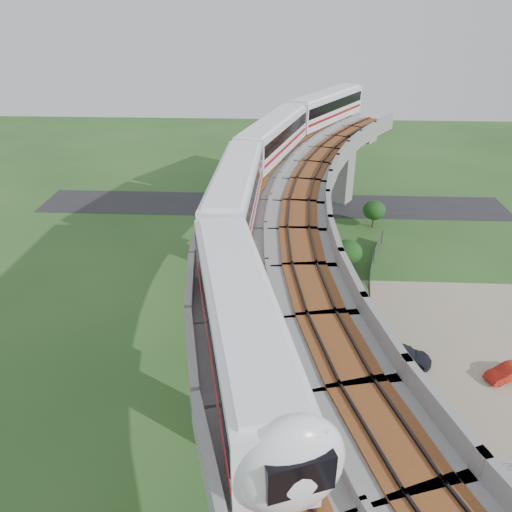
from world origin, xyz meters
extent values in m
plane|color=#264D1E|center=(0.00, 0.00, 0.00)|extent=(160.00, 160.00, 0.00)
cube|color=gray|center=(14.00, -2.00, 0.02)|extent=(18.00, 26.00, 0.04)
cube|color=#232326|center=(0.00, 30.00, 0.01)|extent=(60.00, 8.00, 0.03)
cube|color=#99968E|center=(9.12, 31.80, 4.20)|extent=(2.86, 2.93, 8.40)
cube|color=#99968E|center=(9.12, 31.80, 9.00)|extent=(7.21, 5.74, 1.20)
cube|color=#99968E|center=(0.91, 10.42, 4.20)|extent=(2.35, 2.51, 8.40)
cube|color=#99968E|center=(0.91, 10.42, 9.00)|extent=(7.31, 3.58, 1.20)
cube|color=#99968E|center=(0.91, -10.42, 4.20)|extent=(2.35, 2.51, 8.40)
cube|color=#99968E|center=(0.91, -10.42, 9.00)|extent=(7.31, 3.58, 1.20)
cube|color=gray|center=(6.19, 26.54, 10.00)|extent=(16.42, 20.91, 0.80)
cube|color=gray|center=(2.33, 28.44, 10.90)|extent=(8.66, 17.08, 1.00)
cube|color=gray|center=(10.04, 24.64, 10.90)|extent=(8.66, 17.08, 1.00)
cube|color=brown|center=(4.21, 27.51, 10.46)|extent=(10.68, 18.08, 0.12)
cube|color=black|center=(4.21, 27.51, 10.58)|extent=(9.69, 17.59, 0.12)
cube|color=brown|center=(8.16, 25.56, 10.46)|extent=(10.68, 18.08, 0.12)
cube|color=black|center=(8.16, 25.56, 10.58)|extent=(9.69, 17.59, 0.12)
cube|color=gray|center=(0.70, 9.13, 10.00)|extent=(11.77, 20.03, 0.80)
cube|color=gray|center=(-3.55, 9.78, 10.90)|extent=(3.22, 18.71, 1.00)
cube|color=gray|center=(4.95, 8.47, 10.90)|extent=(3.22, 18.71, 1.00)
cube|color=brown|center=(-1.48, 9.46, 10.46)|extent=(5.44, 19.05, 0.12)
cube|color=black|center=(-1.48, 9.46, 10.58)|extent=(4.35, 18.88, 0.12)
cube|color=brown|center=(2.87, 8.79, 10.46)|extent=(5.44, 19.05, 0.12)
cube|color=black|center=(2.87, 8.79, 10.58)|extent=(4.35, 18.88, 0.12)
cube|color=gray|center=(0.70, -9.13, 10.00)|extent=(11.77, 20.03, 0.80)
cube|color=gray|center=(-3.55, -9.78, 10.90)|extent=(3.22, 18.71, 1.00)
cube|color=gray|center=(4.95, -8.47, 10.90)|extent=(3.22, 18.71, 1.00)
cube|color=brown|center=(-1.48, -9.46, 10.46)|extent=(5.44, 19.05, 0.12)
cube|color=black|center=(-1.48, -9.46, 10.58)|extent=(4.35, 18.88, 0.12)
cube|color=brown|center=(2.87, -8.79, 10.46)|extent=(5.44, 19.05, 0.12)
cube|color=black|center=(2.87, -8.79, 10.58)|extent=(4.35, 18.88, 0.12)
cube|color=white|center=(-0.67, -13.72, 12.24)|extent=(5.94, 15.23, 3.20)
cube|color=white|center=(-0.67, -13.72, 13.94)|extent=(5.25, 14.38, 0.22)
cube|color=black|center=(-0.67, -13.72, 12.69)|extent=(5.87, 14.65, 1.15)
cube|color=#A41016|center=(-0.67, -13.72, 11.49)|extent=(5.87, 14.65, 0.30)
cube|color=black|center=(-0.67, -13.72, 10.78)|extent=(4.67, 12.86, 0.28)
cube|color=white|center=(-2.17, 1.77, 12.24)|extent=(3.13, 15.07, 3.20)
cube|color=white|center=(-2.17, 1.77, 13.94)|extent=(2.56, 14.31, 0.22)
cube|color=black|center=(-2.17, 1.77, 12.69)|extent=(3.17, 14.47, 1.15)
cube|color=#A41016|center=(-2.17, 1.77, 11.49)|extent=(3.17, 14.47, 0.30)
cube|color=black|center=(-2.17, 1.77, 10.78)|extent=(2.26, 12.80, 0.28)
cube|color=white|center=(0.21, 17.14, 12.24)|extent=(6.73, 15.16, 3.20)
cube|color=white|center=(0.21, 17.14, 13.94)|extent=(6.00, 14.29, 0.22)
cube|color=black|center=(0.21, 17.14, 12.69)|extent=(6.62, 14.60, 1.15)
cube|color=#A41016|center=(0.21, 17.14, 11.49)|extent=(6.62, 14.60, 0.30)
cube|color=black|center=(0.21, 17.14, 10.78)|extent=(5.34, 12.78, 0.28)
cube|color=white|center=(6.34, 31.45, 12.24)|extent=(9.91, 14.31, 3.20)
cube|color=white|center=(6.34, 31.45, 13.94)|extent=(9.07, 13.39, 0.22)
cube|color=black|center=(6.34, 31.45, 12.69)|extent=(9.66, 13.82, 1.15)
cube|color=#A41016|center=(6.34, 31.45, 11.49)|extent=(9.66, 13.82, 0.30)
cube|color=black|center=(6.34, 31.45, 10.78)|extent=(8.09, 11.96, 0.28)
ellipsoid|color=white|center=(1.34, -20.69, 12.39)|extent=(3.74, 2.82, 3.64)
cylinder|color=#2D382D|center=(12.25, 19.29, 0.75)|extent=(0.08, 0.08, 1.50)
cube|color=#2D382D|center=(11.38, 16.98, 0.75)|extent=(1.69, 4.77, 1.40)
cylinder|color=#2D382D|center=(10.62, 14.63, 0.75)|extent=(0.08, 0.08, 1.50)
cube|color=#2D382D|center=(9.98, 12.24, 0.75)|extent=(1.23, 4.91, 1.40)
cylinder|color=#2D382D|center=(9.45, 9.83, 0.75)|extent=(0.08, 0.08, 1.50)
cube|color=#2D382D|center=(9.03, 7.39, 0.75)|extent=(0.75, 4.99, 1.40)
cylinder|color=#2D382D|center=(8.74, 4.94, 0.75)|extent=(0.08, 0.08, 1.50)
cube|color=#2D382D|center=(8.56, 2.47, 0.75)|extent=(0.27, 5.04, 1.40)
cylinder|color=#2D382D|center=(8.50, 0.00, 0.75)|extent=(0.08, 0.08, 1.50)
cube|color=#2D382D|center=(8.56, -2.47, 0.75)|extent=(0.27, 5.04, 1.40)
cylinder|color=#2D382D|center=(8.74, -4.94, 0.75)|extent=(0.08, 0.08, 1.50)
cube|color=#2D382D|center=(9.03, -7.39, 0.75)|extent=(0.75, 4.99, 1.40)
cylinder|color=#2D382D|center=(9.45, -9.83, 0.75)|extent=(0.08, 0.08, 1.50)
cube|color=#2D382D|center=(9.98, -12.24, 0.75)|extent=(1.23, 4.91, 1.40)
cylinder|color=#382314|center=(11.90, 23.53, 0.69)|extent=(0.18, 0.18, 1.38)
ellipsoid|color=#123814|center=(11.90, 23.53, 2.17)|extent=(2.61, 2.61, 2.22)
cylinder|color=#382314|center=(7.69, 13.30, 0.49)|extent=(0.18, 0.18, 0.98)
ellipsoid|color=#123814|center=(7.69, 13.30, 1.85)|extent=(2.91, 2.91, 2.47)
cylinder|color=#382314|center=(7.07, 5.26, 0.63)|extent=(0.18, 0.18, 1.27)
ellipsoid|color=#123814|center=(7.07, 5.26, 2.13)|extent=(2.87, 2.87, 2.44)
cylinder|color=#382314|center=(7.30, -4.09, 0.79)|extent=(0.18, 0.18, 1.59)
ellipsoid|color=#123814|center=(7.30, -4.09, 2.52)|extent=(3.12, 3.12, 2.65)
imported|color=#B31C10|center=(17.33, -2.35, 0.58)|extent=(3.48, 2.37, 1.09)
imported|color=black|center=(10.27, -0.72, 0.66)|extent=(4.61, 3.02, 1.24)
camera|label=1|loc=(0.80, -30.64, 24.48)|focal=35.00mm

